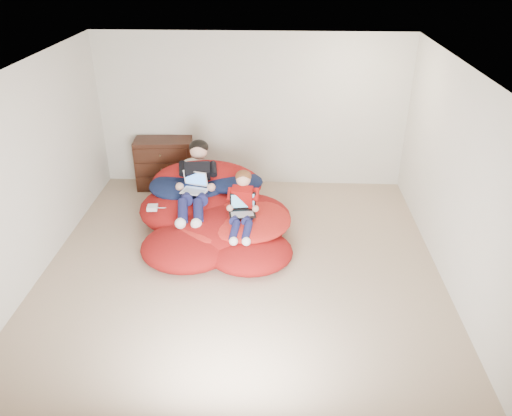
{
  "coord_description": "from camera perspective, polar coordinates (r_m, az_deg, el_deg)",
  "views": [
    {
      "loc": [
        0.43,
        -5.33,
        3.71
      ],
      "look_at": [
        0.17,
        0.23,
        0.7
      ],
      "focal_mm": 35.0,
      "sensor_mm": 36.0,
      "label": 1
    }
  ],
  "objects": [
    {
      "name": "room_shell",
      "position": [
        6.38,
        -1.63,
        -4.76
      ],
      "size": [
        5.1,
        5.1,
        2.77
      ],
      "color": "tan",
      "rests_on": "ground"
    },
    {
      "name": "dresser",
      "position": [
        8.48,
        -10.38,
        5.04
      ],
      "size": [
        0.96,
        0.56,
        0.84
      ],
      "color": "#32180D",
      "rests_on": "ground"
    },
    {
      "name": "beanbag_pile",
      "position": [
        7.12,
        -4.75,
        -0.76
      ],
      "size": [
        2.24,
        2.32,
        0.86
      ],
      "color": "maroon",
      "rests_on": "ground"
    },
    {
      "name": "cream_pillow",
      "position": [
        7.74,
        -7.11,
        4.64
      ],
      "size": [
        0.45,
        0.28,
        0.28
      ],
      "primitive_type": "ellipsoid",
      "color": "beige",
      "rests_on": "beanbag_pile"
    },
    {
      "name": "older_boy",
      "position": [
        7.18,
        -6.86,
        3.42
      ],
      "size": [
        0.44,
        1.37,
        0.8
      ],
      "color": "black",
      "rests_on": "beanbag_pile"
    },
    {
      "name": "younger_boy",
      "position": [
        6.6,
        -1.54,
        0.59
      ],
      "size": [
        0.33,
        0.89,
        0.7
      ],
      "color": "#9C0F0D",
      "rests_on": "beanbag_pile"
    },
    {
      "name": "laptop_white",
      "position": [
        7.08,
        -7.0,
        2.57
      ],
      "size": [
        0.4,
        0.38,
        0.25
      ],
      "color": "silver",
      "rests_on": "older_boy"
    },
    {
      "name": "laptop_black",
      "position": [
        6.62,
        -1.55,
        -0.01
      ],
      "size": [
        0.38,
        0.31,
        0.26
      ],
      "color": "black",
      "rests_on": "younger_boy"
    },
    {
      "name": "power_adapter",
      "position": [
        7.08,
        -11.76,
        0.04
      ],
      "size": [
        0.15,
        0.15,
        0.05
      ],
      "primitive_type": "cube",
      "rotation": [
        0.0,
        0.0,
        0.09
      ],
      "color": "silver",
      "rests_on": "beanbag_pile"
    }
  ]
}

